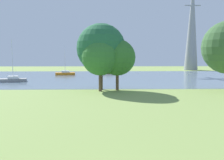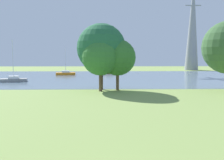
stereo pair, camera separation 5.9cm
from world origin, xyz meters
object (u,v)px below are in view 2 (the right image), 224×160
object	(u,v)px
sailboat_orange	(66,73)
tree_west_far	(100,57)
sailboat_gray	(14,79)
tree_west_near	(101,48)
tree_mid_shore	(118,58)
electricity_pylon	(193,24)
sailboat_brown	(109,72)

from	to	relation	value
sailboat_orange	tree_west_far	xyz separation A→B (m)	(9.27, -28.21, 4.31)
sailboat_orange	sailboat_gray	bearing A→B (deg)	-114.86
tree_west_near	sailboat_orange	bearing A→B (deg)	109.49
tree_mid_shore	electricity_pylon	size ratio (longest dim) A/B	0.25
tree_west_near	tree_mid_shore	xyz separation A→B (m)	(2.32, -0.66, -1.34)
sailboat_brown	sailboat_gray	bearing A→B (deg)	-133.85
sailboat_orange	sailboat_brown	world-z (taller)	sailboat_orange
sailboat_orange	sailboat_brown	bearing A→B (deg)	16.49
tree_west_far	tree_west_near	bearing A→B (deg)	86.20
tree_mid_shore	sailboat_brown	bearing A→B (deg)	91.48
sailboat_orange	electricity_pylon	distance (m)	45.16
electricity_pylon	tree_mid_shore	bearing A→B (deg)	-119.55
sailboat_orange	electricity_pylon	size ratio (longest dim) A/B	0.24
electricity_pylon	sailboat_orange	bearing A→B (deg)	-152.98
electricity_pylon	sailboat_gray	bearing A→B (deg)	-142.26
tree_west_near	electricity_pylon	xyz separation A→B (m)	(28.75, 45.95, 8.83)
tree_west_far	tree_west_near	distance (m)	2.13
sailboat_brown	tree_west_far	xyz separation A→B (m)	(-1.65, -31.45, 4.33)
tree_west_near	electricity_pylon	bearing A→B (deg)	57.97
sailboat_brown	electricity_pylon	xyz separation A→B (m)	(27.21, 16.21, 14.43)
sailboat_orange	sailboat_gray	xyz separation A→B (m)	(-7.28, -15.70, 0.01)
sailboat_orange	electricity_pylon	bearing A→B (deg)	27.02
sailboat_brown	tree_west_far	size ratio (longest dim) A/B	0.74
sailboat_gray	tree_west_far	size ratio (longest dim) A/B	1.07
tree_west_near	tree_mid_shore	size ratio (longest dim) A/B	1.31
sailboat_brown	tree_west_near	xyz separation A→B (m)	(-1.53, -29.73, 5.59)
tree_west_far	electricity_pylon	bearing A→B (deg)	58.80
sailboat_gray	tree_west_near	distance (m)	20.62
sailboat_orange	tree_west_far	bearing A→B (deg)	-71.82
sailboat_brown	tree_west_near	size ratio (longest dim) A/B	0.57
sailboat_gray	tree_west_near	xyz separation A→B (m)	(16.66, -10.80, 5.56)
tree_mid_shore	electricity_pylon	xyz separation A→B (m)	(26.43, 46.60, 10.18)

